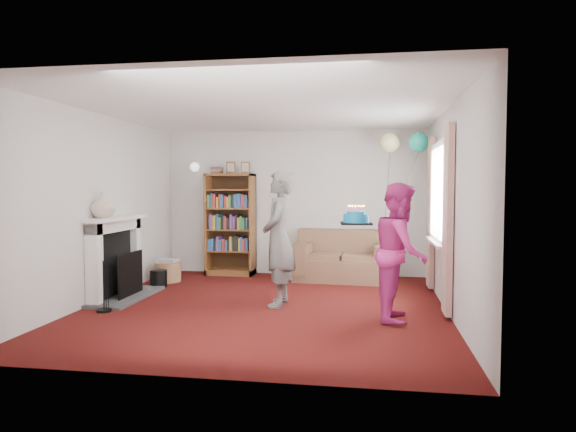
% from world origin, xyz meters
% --- Properties ---
extents(ground, '(5.00, 5.00, 0.00)m').
position_xyz_m(ground, '(0.00, 0.00, 0.00)').
color(ground, '#350908').
rests_on(ground, ground).
extents(wall_back, '(4.50, 0.02, 2.50)m').
position_xyz_m(wall_back, '(0.00, 2.51, 1.25)').
color(wall_back, silver).
rests_on(wall_back, ground).
extents(wall_left, '(0.02, 5.00, 2.50)m').
position_xyz_m(wall_left, '(-2.26, 0.00, 1.25)').
color(wall_left, silver).
rests_on(wall_left, ground).
extents(wall_right, '(0.02, 5.00, 2.50)m').
position_xyz_m(wall_right, '(2.26, 0.00, 1.25)').
color(wall_right, silver).
rests_on(wall_right, ground).
extents(ceiling, '(4.50, 5.00, 0.01)m').
position_xyz_m(ceiling, '(0.00, 0.00, 2.50)').
color(ceiling, white).
rests_on(ceiling, wall_back).
extents(fireplace, '(0.55, 1.80, 1.12)m').
position_xyz_m(fireplace, '(-2.09, 0.19, 0.51)').
color(fireplace, '#3F3F42').
rests_on(fireplace, ground).
extents(window_bay, '(0.14, 2.02, 2.20)m').
position_xyz_m(window_bay, '(2.21, 0.60, 1.20)').
color(window_bay, white).
rests_on(window_bay, ground).
extents(wall_sconce, '(0.16, 0.23, 0.16)m').
position_xyz_m(wall_sconce, '(-1.75, 2.36, 1.88)').
color(wall_sconce, gold).
rests_on(wall_sconce, ground).
extents(bookcase, '(0.83, 0.42, 1.96)m').
position_xyz_m(bookcase, '(-1.08, 2.30, 0.87)').
color(bookcase, '#472B14').
rests_on(bookcase, ground).
extents(sofa, '(1.54, 0.81, 0.81)m').
position_xyz_m(sofa, '(0.88, 2.06, 0.31)').
color(sofa, brown).
rests_on(sofa, ground).
extents(wicker_basket, '(0.42, 0.42, 0.37)m').
position_xyz_m(wicker_basket, '(-1.90, 1.45, 0.17)').
color(wicker_basket, '#906443').
rests_on(wicker_basket, ground).
extents(person_striped, '(0.43, 0.64, 1.74)m').
position_xyz_m(person_striped, '(0.16, 0.09, 0.87)').
color(person_striped, black).
rests_on(person_striped, ground).
extents(person_magenta, '(0.67, 0.82, 1.58)m').
position_xyz_m(person_magenta, '(1.66, -0.39, 0.79)').
color(person_magenta, '#B82471').
rests_on(person_magenta, ground).
extents(birthday_cake, '(0.36, 0.36, 0.22)m').
position_xyz_m(birthday_cake, '(1.15, -0.29, 1.16)').
color(birthday_cake, black).
rests_on(birthday_cake, ground).
extents(balloons, '(0.75, 0.31, 1.74)m').
position_xyz_m(balloons, '(1.83, 1.86, 2.22)').
color(balloons, '#3F3F3F').
rests_on(balloons, ground).
extents(mantel_vase, '(0.42, 0.42, 0.34)m').
position_xyz_m(mantel_vase, '(-2.12, -0.15, 1.29)').
color(mantel_vase, beige).
rests_on(mantel_vase, fireplace).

